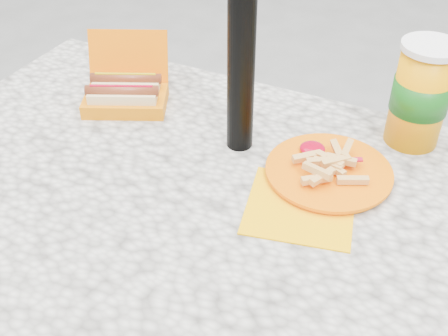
% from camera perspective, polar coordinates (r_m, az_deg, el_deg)
% --- Properties ---
extents(picnic_table, '(1.20, 0.80, 0.75)m').
position_cam_1_polar(picnic_table, '(1.05, -2.19, -6.93)').
color(picnic_table, beige).
rests_on(picnic_table, ground).
extents(hotdog_box, '(0.22, 0.21, 0.13)m').
position_cam_1_polar(hotdog_box, '(1.22, -9.97, 7.56)').
color(hotdog_box, '#F16800').
rests_on(hotdog_box, picnic_table).
extents(fries_plate, '(0.24, 0.32, 0.05)m').
position_cam_1_polar(fries_plate, '(1.02, 10.32, -0.48)').
color(fries_plate, '#FFAF00').
rests_on(fries_plate, picnic_table).
extents(soda_cup, '(0.11, 0.11, 0.20)m').
position_cam_1_polar(soda_cup, '(1.11, 19.35, 7.06)').
color(soda_cup, '#FF9B00').
rests_on(soda_cup, picnic_table).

